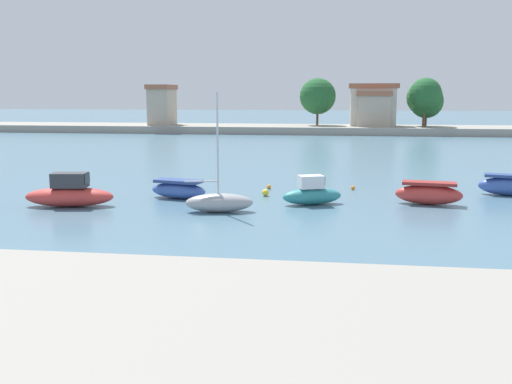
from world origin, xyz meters
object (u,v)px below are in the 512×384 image
Objects in this scene: moored_boat_4 at (219,202)px; moored_boat_7 at (508,185)px; mooring_buoy_2 at (269,187)px; moored_boat_3 at (179,189)px; mooring_buoy_4 at (353,188)px; moored_boat_2 at (70,194)px; moored_boat_5 at (312,193)px; moored_boat_6 at (429,194)px; mooring_buoy_1 at (265,193)px.

moored_boat_4 reaches higher than moored_boat_7.
moored_boat_3 is at bearing -140.08° from mooring_buoy_2.
moored_boat_4 is 23.19× the size of mooring_buoy_4.
moored_boat_5 is at bearing 2.04° from moored_boat_2.
moored_boat_5 is 12.47× the size of mooring_buoy_2.
moored_boat_4 is 21.57× the size of mooring_buoy_2.
moored_boat_5 is 0.95× the size of moored_boat_6.
moored_boat_2 is at bearing -153.45° from mooring_buoy_4.
mooring_buoy_4 is (-3.83, 4.20, -0.46)m from moored_boat_6.
moored_boat_4 is at bearing -142.64° from moored_boat_7.
moored_boat_7 is at bearing 43.11° from moored_boat_6.
mooring_buoy_2 is 5.16m from mooring_buoy_4.
moored_boat_4 reaches higher than moored_boat_6.
mooring_buoy_2 is at bearing -168.02° from moored_boat_7.
moored_boat_5 is 5.49m from mooring_buoy_2.
moored_boat_5 reaches higher than moored_boat_6.
moored_boat_7 is (4.98, 3.44, 0.00)m from moored_boat_6.
moored_boat_6 reaches higher than mooring_buoy_4.
moored_boat_6 is at bearing -47.68° from mooring_buoy_4.
mooring_buoy_2 is at bearing 165.61° from moored_boat_6.
moored_boat_4 reaches higher than mooring_buoy_2.
mooring_buoy_1 is (-13.86, -2.14, -0.39)m from moored_boat_7.
moored_boat_6 is 14.12× the size of mooring_buoy_4.
mooring_buoy_1 is at bearing -87.88° from mooring_buoy_2.
moored_boat_7 reaches higher than moored_boat_3.
moored_boat_2 is 8.00m from moored_boat_4.
mooring_buoy_1 is at bearing 59.81° from moored_boat_4.
moored_boat_2 is 1.33× the size of moored_boat_6.
moored_boat_5 is 5.62m from mooring_buoy_4.
moored_boat_3 is at bearing -155.81° from moored_boat_7.
mooring_buoy_1 is (9.71, 4.47, -0.45)m from moored_boat_2.
moored_boat_6 is 8.91× the size of mooring_buoy_1.
moored_boat_6 is at bearing -13.26° from moored_boat_5.
moored_boat_7 is 14.02m from mooring_buoy_1.
moored_boat_2 is 11.88m from mooring_buoy_2.
moored_boat_5 is at bearing -38.67° from mooring_buoy_1.
moored_boat_4 is at bearing -109.76° from mooring_buoy_1.
moored_boat_4 is 1.71× the size of moored_boat_7.
mooring_buoy_4 is at bearing -171.58° from moored_boat_7.
moored_boat_3 reaches higher than mooring_buoy_2.
mooring_buoy_1 is (1.72, 4.79, -0.31)m from moored_boat_4.
moored_boat_4 is 5.16m from moored_boat_5.
mooring_buoy_2 is (-2.84, 4.68, -0.46)m from moored_boat_5.
mooring_buoy_4 is (9.79, 4.31, -0.38)m from moored_boat_3.
moored_boat_5 is at bearing -114.27° from mooring_buoy_4.
moored_boat_4 is 1.64× the size of moored_boat_6.
moored_boat_6 is 6.05m from moored_boat_7.
mooring_buoy_2 is at bearing 66.94° from moored_boat_4.
moored_boat_2 is 1.38× the size of moored_boat_7.
moored_boat_5 is at bearing -145.28° from moored_boat_7.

